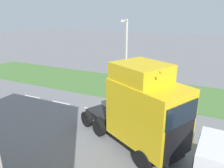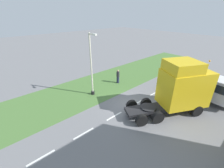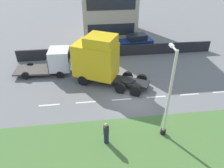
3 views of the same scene
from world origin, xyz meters
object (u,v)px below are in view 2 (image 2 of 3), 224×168
lamp_post (92,69)px  pedestrian (118,77)px  flatbed_truck (223,91)px  lorry_cab (181,87)px

lamp_post → pedestrian: lamp_post is taller
flatbed_truck → lamp_post: (-10.05, -8.49, 1.57)m
flatbed_truck → lamp_post: lamp_post is taller
pedestrian → lorry_cab: bearing=-0.7°
lorry_cab → pedestrian: lorry_cab is taller
lorry_cab → flatbed_truck: 5.04m
lorry_cab → flatbed_truck: bearing=90.1°
lamp_post → flatbed_truck: bearing=40.2°
lorry_cab → lamp_post: lamp_post is taller
lorry_cab → flatbed_truck: size_ratio=1.23×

